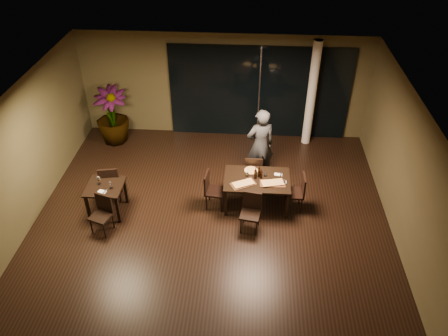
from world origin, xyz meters
TOP-DOWN VIEW (x-y plane):
  - ground at (0.00, 0.00)m, footprint 8.00×8.00m
  - wall_back at (0.00, 4.05)m, footprint 8.00×0.10m
  - wall_left at (-4.05, 0.00)m, footprint 0.10×8.00m
  - wall_right at (4.05, 0.00)m, footprint 0.10×8.00m
  - ceiling at (0.00, 0.00)m, footprint 8.00×8.00m
  - window_panel at (1.00, 3.96)m, footprint 5.00×0.06m
  - column at (2.40, 3.65)m, footprint 0.24×0.24m
  - main_table at (1.00, 0.80)m, footprint 1.50×1.00m
  - side_table at (-2.40, 0.30)m, footprint 0.80×0.80m
  - chair_main_far at (0.91, 1.45)m, footprint 0.43×0.43m
  - chair_main_near at (0.88, 0.02)m, footprint 0.48×0.48m
  - chair_main_left at (-0.04, 0.67)m, footprint 0.48×0.48m
  - chair_main_right at (1.94, 0.72)m, footprint 0.45×0.45m
  - chair_side_far at (-2.43, 0.73)m, footprint 0.52×0.52m
  - chair_side_near at (-2.33, -0.26)m, footprint 0.52×0.52m
  - diner at (1.05, 1.89)m, footprint 0.76×0.63m
  - potted_plant at (-3.08, 3.33)m, footprint 1.04×1.04m
  - pizza_board_left at (0.69, 0.57)m, footprint 0.62×0.50m
  - pizza_board_right at (1.34, 0.64)m, footprint 0.58×0.30m
  - oblong_pizza_left at (0.69, 0.57)m, footprint 0.50×0.39m
  - oblong_pizza_right at (1.34, 0.64)m, footprint 0.51×0.32m
  - round_pizza at (0.85, 1.10)m, footprint 0.31×0.31m
  - bottle_a at (0.96, 0.82)m, footprint 0.06×0.06m
  - bottle_b at (1.09, 0.82)m, footprint 0.06×0.06m
  - bottle_c at (1.04, 0.89)m, footprint 0.06×0.06m
  - tumbler_left at (0.77, 0.90)m, footprint 0.07×0.07m
  - tumbler_right at (1.18, 0.93)m, footprint 0.07×0.07m
  - napkin_near at (1.57, 0.71)m, footprint 0.19×0.12m
  - napkin_far at (1.48, 0.98)m, footprint 0.19×0.12m
  - wine_glass_a at (-2.53, 0.36)m, footprint 0.09×0.09m
  - wine_glass_b at (-2.23, 0.23)m, footprint 0.08×0.08m
  - side_napkin at (-2.39, 0.08)m, footprint 0.20×0.15m

SIDE VIEW (x-z plane):
  - ground at x=0.00m, z-range 0.00..0.00m
  - chair_side_near at x=-2.33m, z-range 0.05..0.93m
  - chair_main_near at x=0.88m, z-range 0.05..0.95m
  - chair_main_left at x=-0.04m, z-range 0.05..0.98m
  - chair_main_far at x=0.91m, z-range 0.05..0.98m
  - chair_main_right at x=1.94m, z-range 0.05..0.98m
  - chair_side_far at x=-2.43m, z-range 0.06..1.03m
  - side_table at x=-2.40m, z-range 0.25..1.00m
  - main_table at x=1.00m, z-range 0.30..1.05m
  - pizza_board_left at x=0.69m, z-range 0.75..0.76m
  - pizza_board_right at x=1.34m, z-range 0.75..0.76m
  - round_pizza at x=0.85m, z-range 0.75..0.76m
  - napkin_near at x=1.57m, z-range 0.75..0.76m
  - napkin_far at x=1.48m, z-range 0.75..0.76m
  - side_napkin at x=-2.39m, z-range 0.75..0.76m
  - oblong_pizza_left at x=0.69m, z-range 0.77..0.78m
  - oblong_pizza_right at x=1.34m, z-range 0.77..0.78m
  - tumbler_left at x=0.77m, z-range 0.75..0.83m
  - tumbler_right at x=1.18m, z-range 0.75..0.83m
  - potted_plant at x=-3.08m, z-range 0.00..1.64m
  - wine_glass_b at x=-2.23m, z-range 0.75..0.93m
  - wine_glass_a at x=-2.53m, z-range 0.75..0.95m
  - bottle_b at x=1.09m, z-range 0.75..1.01m
  - bottle_c at x=1.04m, z-range 0.75..1.04m
  - bottle_a at x=0.96m, z-range 0.75..1.04m
  - diner at x=1.05m, z-range 0.00..1.94m
  - window_panel at x=1.00m, z-range 0.00..2.70m
  - wall_back at x=0.00m, z-range 0.00..3.00m
  - wall_left at x=-4.05m, z-range 0.00..3.00m
  - wall_right at x=4.05m, z-range 0.00..3.00m
  - column at x=2.40m, z-range 0.00..3.00m
  - ceiling at x=0.00m, z-range 3.00..3.04m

